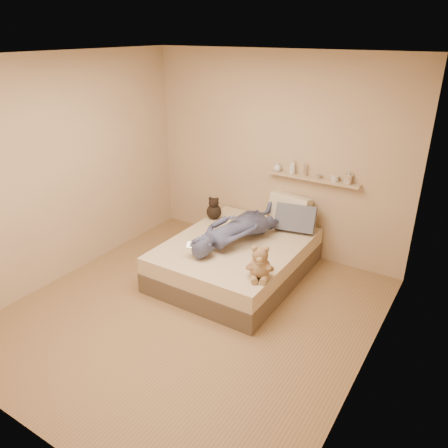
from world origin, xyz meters
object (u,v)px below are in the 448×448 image
Objects in this scene: game_console at (194,245)px; person at (239,227)px; dark_plush at (214,209)px; bed at (236,259)px; teddy_bear at (260,265)px; pillow_grey at (295,218)px; pillow_cream at (289,210)px; wall_shelf at (312,179)px.

game_console is 0.13× the size of person.
dark_plush is 0.21× the size of person.
game_console is (-0.19, -0.59, 0.39)m from bed.
pillow_grey is at bearing 97.37° from teddy_bear.
pillow_cream is 0.37× the size of person.
bed is 1.58× the size of wall_shelf.
pillow_grey is at bearing -42.86° from pillow_cream.
wall_shelf is at bearing 92.65° from teddy_bear.
teddy_bear is 0.68× the size of pillow_cream.
dark_plush is 0.26× the size of wall_shelf.
game_console is 0.35× the size of pillow_cream.
teddy_bear reaches higher than dark_plush.
bed is at bearing -110.15° from pillow_cream.
pillow_cream reaches higher than game_console.
person is (0.62, -0.40, 0.04)m from dark_plush.
wall_shelf reaches higher than bed.
wall_shelf reaches higher than teddy_bear.
bed is 6.04× the size of dark_plush.
bed is 0.92m from teddy_bear.
teddy_bear is 1.62m from dark_plush.
game_console is 0.39× the size of pillow_grey.
bed is 3.80× the size of pillow_grey.
pillow_grey is (0.15, -0.14, -0.03)m from pillow_cream.
pillow_cream reaches higher than teddy_bear.
teddy_bear is at bearing 147.81° from person.
game_console is 1.43m from pillow_grey.
dark_plush reaches higher than game_console.
game_console is at bearing -178.74° from teddy_bear.
wall_shelf is at bearing 66.63° from pillow_grey.
dark_plush is 0.57× the size of pillow_cream.
pillow_cream is at bearing 21.86° from dark_plush.
pillow_cream reaches higher than bed.
bed is 0.73m from game_console.
pillow_cream is at bearing 102.63° from teddy_bear.
wall_shelf is (0.55, 0.85, 0.47)m from person.
bed is 9.78× the size of game_console.
person is (-0.00, 0.06, 0.40)m from bed.
teddy_bear is at bearing 1.26° from game_console.
dark_plush is at bearing -158.14° from pillow_cream.
dark_plush is at bearing -167.81° from pillow_grey.
wall_shelf is at bearing 63.63° from game_console.
person is at bearing 134.48° from teddy_bear.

